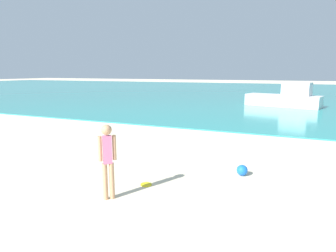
{
  "coord_description": "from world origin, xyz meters",
  "views": [
    {
      "loc": [
        3.7,
        -1.57,
        2.85
      ],
      "look_at": [
        0.04,
        7.14,
        1.04
      ],
      "focal_mm": 30.25,
      "sensor_mm": 36.0,
      "label": 1
    }
  ],
  "objects": [
    {
      "name": "water",
      "position": [
        0.0,
        41.66,
        0.03
      ],
      "size": [
        160.0,
        60.0,
        0.06
      ],
      "primitive_type": "cube",
      "color": "teal",
      "rests_on": "ground"
    },
    {
      "name": "person_standing",
      "position": [
        0.13,
        3.47,
        0.98
      ],
      "size": [
        0.32,
        0.29,
        1.72
      ],
      "rotation": [
        0.0,
        0.0,
        0.73
      ],
      "color": "tan",
      "rests_on": "ground"
    },
    {
      "name": "frisbee",
      "position": [
        0.54,
        4.5,
        0.01
      ],
      "size": [
        0.28,
        0.28,
        0.03
      ],
      "primitive_type": "cylinder",
      "color": "yellow",
      "rests_on": "ground"
    },
    {
      "name": "boat_near",
      "position": [
        3.6,
        23.54,
        0.74
      ],
      "size": [
        6.05,
        3.31,
        1.96
      ],
      "rotation": [
        0.0,
        0.0,
        2.87
      ],
      "color": "white",
      "rests_on": "water"
    },
    {
      "name": "beach_ball",
      "position": [
        2.7,
        6.15,
        0.15
      ],
      "size": [
        0.3,
        0.3,
        0.3
      ],
      "primitive_type": "sphere",
      "color": "blue",
      "rests_on": "ground"
    }
  ]
}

